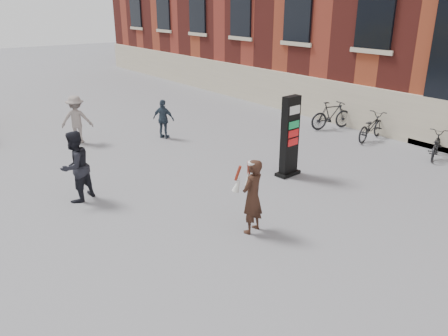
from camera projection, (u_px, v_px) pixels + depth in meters
ground at (247, 241)px, 9.58m from camera, size 100.00×100.00×0.00m
info_pylon at (290, 137)px, 12.83m from camera, size 0.80×0.45×2.41m
woman at (252, 196)px, 9.68m from camera, size 0.77×0.73×1.73m
pedestrian_a at (75, 167)px, 11.25m from camera, size 1.14×1.05×1.88m
pedestrian_b at (77, 119)px, 16.04m from camera, size 1.31×1.13×1.76m
pedestrian_c at (164, 119)px, 16.60m from camera, size 0.78×0.93×1.49m
bike_4 at (436, 145)px, 14.61m from camera, size 1.75×1.16×0.87m
bike_6 at (371, 127)px, 16.49m from camera, size 2.02×1.02×1.01m
bike_7 at (331, 115)px, 17.90m from camera, size 1.97×1.02×1.14m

